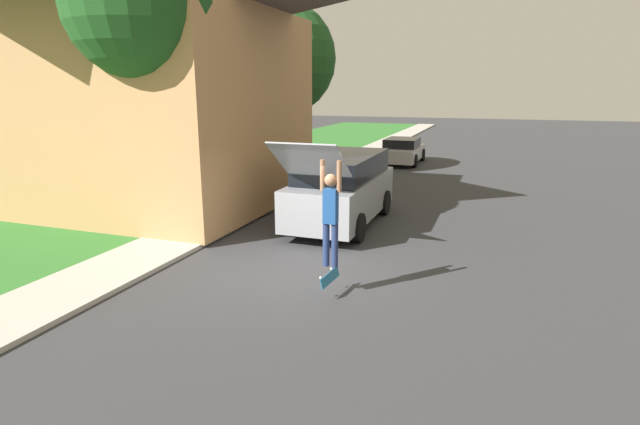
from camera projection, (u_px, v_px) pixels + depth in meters
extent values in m
plane|color=#333335|center=(291.00, 270.00, 10.93)|extent=(120.00, 120.00, 0.00)
cube|color=#2D6B28|center=(160.00, 191.00, 19.03)|extent=(10.00, 80.00, 0.08)
cube|color=#ADA89E|center=(264.00, 200.00, 17.58)|extent=(1.80, 80.00, 0.10)
cube|color=tan|center=(133.00, 111.00, 16.70)|extent=(10.01, 7.55, 6.12)
cylinder|color=brown|center=(152.00, 144.00, 12.92)|extent=(0.36, 0.36, 4.75)
sphere|color=#1E4C1E|center=(141.00, 4.00, 12.09)|extent=(3.72, 3.72, 3.72)
cylinder|color=brown|center=(280.00, 132.00, 22.79)|extent=(0.36, 0.36, 3.67)
sphere|color=#1E4C1E|center=(279.00, 59.00, 22.01)|extent=(5.08, 5.08, 5.08)
cube|color=gray|center=(342.00, 196.00, 14.43)|extent=(1.94, 4.99, 1.10)
cube|color=black|center=(343.00, 166.00, 14.34)|extent=(1.78, 3.89, 0.65)
cylinder|color=black|center=(329.00, 198.00, 16.26)|extent=(0.24, 0.77, 0.77)
cylinder|color=black|center=(385.00, 203.00, 15.65)|extent=(0.24, 0.77, 0.77)
cylinder|color=black|center=(291.00, 221.00, 13.43)|extent=(0.24, 0.77, 0.77)
cylinder|color=black|center=(358.00, 228.00, 12.82)|extent=(0.24, 0.77, 0.77)
cube|color=gray|center=(310.00, 160.00, 11.77)|extent=(1.71, 1.31, 0.93)
cube|color=#B7B7BC|center=(402.00, 153.00, 26.38)|extent=(1.83, 4.26, 0.64)
cube|color=black|center=(402.00, 143.00, 26.15)|extent=(1.61, 2.22, 0.46)
cylinder|color=black|center=(391.00, 153.00, 27.89)|extent=(0.20, 0.66, 0.66)
cylinder|color=black|center=(422.00, 155.00, 27.31)|extent=(0.20, 0.66, 0.66)
cylinder|color=black|center=(380.00, 159.00, 25.56)|extent=(0.20, 0.66, 0.66)
cylinder|color=black|center=(415.00, 161.00, 24.97)|extent=(0.20, 0.66, 0.66)
cylinder|color=navy|center=(326.00, 244.00, 9.40)|extent=(0.13, 0.13, 0.85)
cylinder|color=navy|center=(335.00, 245.00, 9.35)|extent=(0.13, 0.13, 0.85)
cube|color=#1E4C93|center=(331.00, 206.00, 9.19)|extent=(0.25, 0.20, 0.65)
sphere|color=#9E7051|center=(331.00, 180.00, 9.08)|extent=(0.23, 0.23, 0.23)
cylinder|color=#9E7051|center=(322.00, 175.00, 9.11)|extent=(0.09, 0.09, 0.58)
cylinder|color=#9E7051|center=(339.00, 176.00, 9.00)|extent=(0.09, 0.09, 0.58)
cube|color=#236B99|center=(330.00, 278.00, 9.53)|extent=(0.14, 0.78, 0.22)
cylinder|color=silver|center=(331.00, 269.00, 9.76)|extent=(0.03, 0.06, 0.06)
cylinder|color=silver|center=(333.00, 278.00, 9.79)|extent=(0.03, 0.06, 0.06)
cylinder|color=silver|center=(321.00, 278.00, 9.34)|extent=(0.03, 0.06, 0.06)
cylinder|color=silver|center=(323.00, 287.00, 9.36)|extent=(0.03, 0.06, 0.06)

